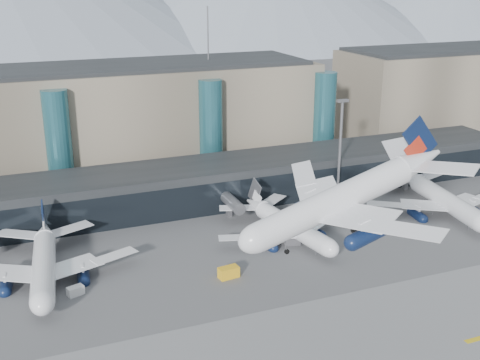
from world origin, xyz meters
name	(u,v)px	position (x,y,z in m)	size (l,w,h in m)	color
ground	(327,315)	(0.00, 0.00, 0.00)	(900.00, 900.00, 0.00)	#515154
concourse	(214,183)	(-0.02, 57.73, 4.97)	(170.00, 27.00, 10.00)	black
terminal_main	(90,123)	(-25.00, 90.00, 15.44)	(130.00, 30.00, 31.00)	gray
terminal_east	(441,93)	(95.00, 90.00, 15.44)	(70.00, 30.00, 31.00)	gray
teal_towers	(138,138)	(-14.99, 74.01, 14.01)	(116.40, 19.40, 46.00)	#27616E
lightmast_mid	(340,144)	(30.00, 48.00, 14.42)	(3.00, 1.20, 25.60)	slate
hero_jet	(353,188)	(-3.55, -10.73, 26.68)	(33.97, 34.56, 11.15)	white
jet_parked_left	(43,254)	(-42.92, 32.28, 4.50)	(36.80, 36.42, 11.90)	white
jet_parked_mid	(284,218)	(7.28, 32.37, 4.16)	(33.71, 34.03, 11.00)	white
jet_parked_right	(438,191)	(48.70, 32.57, 4.76)	(38.69, 38.75, 12.57)	white
veh_a	(75,291)	(-38.57, 22.47, 0.81)	(2.88, 1.62, 1.62)	silver
veh_c	(292,240)	(6.94, 27.37, 0.91)	(3.29, 1.74, 1.83)	#48484C
veh_g	(358,208)	(30.45, 38.84, 0.70)	(2.39, 1.40, 1.40)	silver
veh_h	(229,272)	(-10.83, 18.51, 1.06)	(3.82, 2.01, 2.11)	gold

